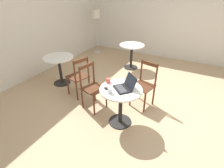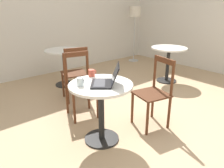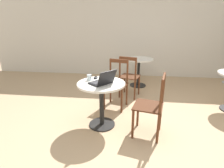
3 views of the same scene
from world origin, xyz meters
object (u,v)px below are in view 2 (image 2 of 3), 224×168
(cafe_table_near, at_px, (101,98))
(chair_far_front, at_px, (75,74))
(cafe_table_mid, at_px, (169,56))
(drinking_glass, at_px, (80,82))
(cafe_table_far, at_px, (64,59))
(chair_near_back, at_px, (80,85))
(mouse, at_px, (81,80))
(laptop, at_px, (106,80))
(chair_near_right, at_px, (154,93))
(mug, at_px, (92,73))
(floor_lamp, at_px, (135,15))

(cafe_table_near, bearing_deg, chair_far_front, 71.92)
(cafe_table_mid, relative_size, drinking_glass, 7.85)
(cafe_table_far, xyz_separation_m, chair_near_back, (-0.46, -1.29, -0.09))
(cafe_table_far, distance_m, mouse, 1.96)
(cafe_table_far, xyz_separation_m, chair_far_front, (-0.23, -0.77, -0.09))
(chair_near_back, bearing_deg, mouse, -120.33)
(laptop, relative_size, mouse, 4.38)
(chair_far_front, bearing_deg, chair_near_right, -76.10)
(chair_near_right, distance_m, chair_far_front, 1.44)
(cafe_table_far, bearing_deg, cafe_table_mid, -34.23)
(cafe_table_near, xyz_separation_m, drinking_glass, (-0.21, 0.10, 0.22))
(chair_near_right, relative_size, laptop, 2.13)
(cafe_table_mid, bearing_deg, cafe_table_far, 145.77)
(cafe_table_mid, distance_m, laptop, 2.53)
(chair_near_right, bearing_deg, mug, 145.04)
(chair_near_right, height_order, chair_far_front, same)
(chair_near_right, xyz_separation_m, floor_lamp, (2.39, 2.68, 0.81))
(cafe_table_mid, xyz_separation_m, floor_lamp, (0.73, 1.71, 0.72))
(cafe_table_far, bearing_deg, laptop, -106.15)
(cafe_table_mid, bearing_deg, chair_far_front, 167.82)
(cafe_table_mid, bearing_deg, drinking_glass, -164.93)
(cafe_table_near, relative_size, cafe_table_far, 1.00)
(chair_near_right, distance_m, mug, 0.87)
(chair_near_right, relative_size, floor_lamp, 0.62)
(cafe_table_far, bearing_deg, drinking_glass, -113.59)
(cafe_table_far, relative_size, chair_near_right, 0.78)
(mouse, bearing_deg, mug, 21.75)
(mug, bearing_deg, cafe_table_far, 72.46)
(floor_lamp, relative_size, laptop, 3.44)
(chair_far_front, distance_m, laptop, 1.37)
(cafe_table_near, distance_m, drinking_glass, 0.32)
(mug, bearing_deg, mouse, -158.25)
(cafe_table_near, relative_size, chair_near_back, 0.78)
(cafe_table_mid, relative_size, chair_near_back, 0.78)
(mouse, bearing_deg, chair_near_back, 59.67)
(chair_far_front, relative_size, laptop, 2.13)
(cafe_table_near, relative_size, cafe_table_mid, 1.00)
(cafe_table_mid, height_order, mug, mug)
(cafe_table_far, height_order, chair_near_back, chair_near_back)
(cafe_table_near, relative_size, drinking_glass, 7.85)
(chair_near_right, height_order, drinking_glass, chair_near_right)
(chair_near_right, bearing_deg, drinking_glass, 164.20)
(cafe_table_near, bearing_deg, chair_near_back, 76.62)
(cafe_table_far, height_order, mug, mug)
(drinking_glass, bearing_deg, cafe_table_far, 66.41)
(cafe_table_near, height_order, chair_far_front, chair_far_front)
(mug, distance_m, drinking_glass, 0.35)
(cafe_table_far, bearing_deg, chair_far_front, -106.21)
(chair_near_back, xyz_separation_m, mug, (-0.08, -0.42, 0.31))
(chair_near_right, relative_size, mug, 8.23)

